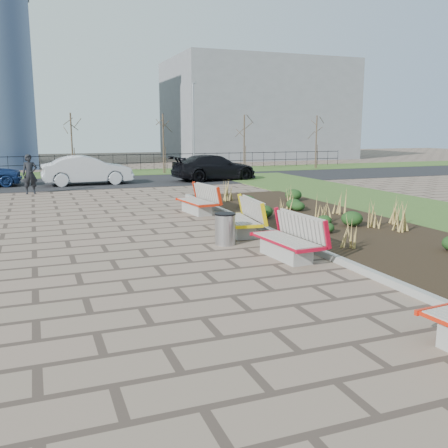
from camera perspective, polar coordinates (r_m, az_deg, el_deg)
name	(u,v)px	position (r m, az deg, el deg)	size (l,w,h in m)	color
ground	(203,318)	(8.12, -2.41, -10.67)	(120.00, 120.00, 0.00)	#735D4F
planting_bed	(350,230)	(15.20, 14.20, -0.66)	(4.50, 18.00, 0.10)	black
planting_curb	(279,235)	(14.01, 6.36, -1.24)	(0.16, 18.00, 0.15)	gray
grass_verge_far	(72,174)	(35.38, -16.98, 5.47)	(80.00, 5.00, 0.04)	#33511E
road	(80,183)	(29.42, -16.14, 4.53)	(80.00, 7.00, 0.02)	black
bench_b	(286,237)	(11.68, 7.07, -1.53)	(0.90, 2.10, 1.00)	#B50C25
bench_c	(238,217)	(14.25, 1.65, 0.76)	(0.90, 2.10, 1.00)	yellow
bench_d	(196,200)	(17.91, -3.17, 2.79)	(0.90, 2.10, 1.00)	red
litter_bin	(225,229)	(13.01, 0.14, -0.61)	(0.53, 0.53, 0.81)	#B2B2B7
pedestrian	(30,174)	(25.10, -21.31, 5.33)	(0.68, 0.44, 1.85)	black
car_silver	(87,170)	(28.32, -15.35, 5.96)	(1.66, 4.77, 1.57)	#B1B3B9
car_black	(214,167)	(29.74, -1.12, 6.48)	(2.10, 5.16, 1.50)	black
tree_c	(72,145)	(33.78, -16.99, 8.68)	(1.40, 1.40, 4.00)	#4C3D2D
tree_d	(163,144)	(34.72, -6.95, 9.11)	(1.40, 1.40, 4.00)	#4C3D2D
tree_e	(244,143)	(36.63, 2.32, 9.25)	(1.40, 1.40, 4.00)	#4C3D2D
tree_f	(316,142)	(39.37, 10.48, 9.19)	(1.40, 1.40, 4.00)	#4C3D2D
lamp_east	(193,129)	(34.76, -3.52, 10.81)	(0.24, 0.60, 6.00)	gray
railing_fence	(70,164)	(36.83, -17.20, 6.62)	(44.00, 0.10, 1.20)	black
building_grey	(256,110)	(54.07, 3.73, 12.84)	(18.00, 12.00, 10.00)	slate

